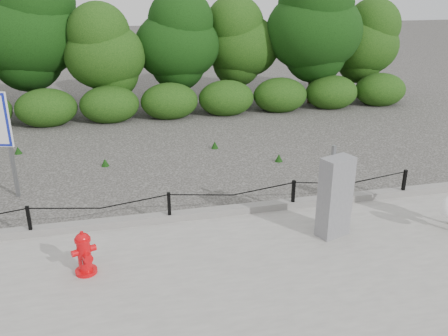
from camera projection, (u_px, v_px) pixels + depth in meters
name	position (u px, v px, depth m)	size (l,w,h in m)	color
ground	(170.00, 225.00, 9.12)	(90.00, 90.00, 0.00)	#2D2B28
sidewalk	(186.00, 283.00, 7.29)	(14.00, 4.00, 0.08)	gray
curb	(169.00, 217.00, 9.11)	(14.00, 0.22, 0.14)	slate
chain_barrier	(169.00, 203.00, 8.95)	(10.06, 0.06, 0.60)	black
treeline	(148.00, 37.00, 16.40)	(20.13, 3.95, 4.99)	black
fire_hydrant	(84.00, 254.00, 7.35)	(0.45, 0.45, 0.73)	red
utility_cabinet	(335.00, 197.00, 8.35)	(0.64, 0.50, 1.64)	gray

